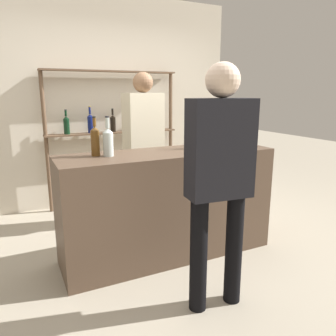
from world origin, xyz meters
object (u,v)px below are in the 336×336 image
object	(u,v)px
customer_center	(219,171)
wine_glass	(202,134)
counter_bottle_0	(108,141)
ice_bucket	(228,135)
server_behind_counter	(144,136)
counter_bottle_2	(207,134)
counter_bottle_1	(95,140)

from	to	relation	value
customer_center	wine_glass	bearing A→B (deg)	-19.95
counter_bottle_0	wine_glass	bearing A→B (deg)	8.34
counter_bottle_0	customer_center	world-z (taller)	customer_center
customer_center	ice_bucket	bearing A→B (deg)	-32.61
wine_glass	ice_bucket	bearing A→B (deg)	-18.37
ice_bucket	server_behind_counter	bearing A→B (deg)	126.33
counter_bottle_2	ice_bucket	bearing A→B (deg)	14.79
counter_bottle_1	counter_bottle_2	size ratio (longest dim) A/B	0.98
counter_bottle_2	customer_center	world-z (taller)	customer_center
counter_bottle_0	counter_bottle_1	size ratio (longest dim) A/B	1.01
counter_bottle_0	counter_bottle_2	world-z (taller)	counter_bottle_2
ice_bucket	server_behind_counter	world-z (taller)	server_behind_counter
counter_bottle_0	wine_glass	size ratio (longest dim) A/B	2.15
ice_bucket	customer_center	xyz separation A→B (m)	(-0.77, -0.96, -0.09)
counter_bottle_2	customer_center	xyz separation A→B (m)	(-0.45, -0.87, -0.12)
counter_bottle_0	customer_center	bearing A→B (deg)	-60.23
wine_glass	ice_bucket	world-z (taller)	ice_bucket
server_behind_counter	counter_bottle_2	bearing A→B (deg)	7.07
counter_bottle_2	customer_center	distance (m)	0.99
counter_bottle_1	ice_bucket	size ratio (longest dim) A/B	1.66
counter_bottle_0	counter_bottle_2	size ratio (longest dim) A/B	0.99
counter_bottle_0	ice_bucket	distance (m)	1.28
ice_bucket	counter_bottle_2	bearing A→B (deg)	-165.21
wine_glass	counter_bottle_2	bearing A→B (deg)	-109.15
counter_bottle_1	customer_center	bearing A→B (deg)	-57.70
counter_bottle_1	counter_bottle_2	xyz separation A→B (m)	(1.05, -0.08, 0.00)
counter_bottle_1	counter_bottle_2	bearing A→B (deg)	-4.44
counter_bottle_0	customer_center	xyz separation A→B (m)	(0.51, -0.89, -0.12)
customer_center	server_behind_counter	size ratio (longest dim) A/B	0.98
customer_center	counter_bottle_2	bearing A→B (deg)	-21.20
wine_glass	customer_center	size ratio (longest dim) A/B	0.09
counter_bottle_1	ice_bucket	xyz separation A→B (m)	(1.37, 0.00, -0.03)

